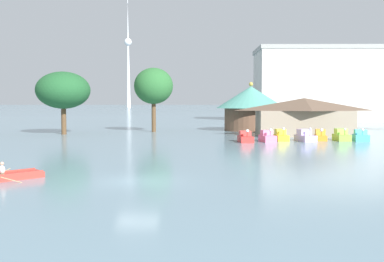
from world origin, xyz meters
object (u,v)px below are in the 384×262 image
at_px(rowboat_with_rower, 7,176).
at_px(pedal_boat_lavender, 305,137).
at_px(pedal_boat_lime, 341,136).
at_px(boathouse, 304,116).
at_px(distant_broadcast_tower, 128,53).
at_px(shoreline_tree_tall_left, 63,90).
at_px(shoreline_tree_mid, 154,86).
at_px(pedal_boat_pink, 267,137).
at_px(pedal_boat_red, 245,138).
at_px(pedal_boat_cyan, 361,136).
at_px(background_building_block, 317,85).
at_px(pedal_boat_yellow, 281,136).
at_px(pedal_boat_orange, 320,136).
at_px(green_roof_pavilion, 251,105).

bearing_deg(rowboat_with_rower, pedal_boat_lavender, 3.24).
relative_size(pedal_boat_lime, boathouse, 0.19).
bearing_deg(distant_broadcast_tower, pedal_boat_lavender, -77.60).
xyz_separation_m(shoreline_tree_tall_left, shoreline_tree_mid, (12.63, 5.57, 0.82)).
bearing_deg(pedal_boat_pink, pedal_boat_lime, 88.40).
height_order(pedal_boat_red, pedal_boat_cyan, pedal_boat_red).
height_order(boathouse, background_building_block, background_building_block).
relative_size(pedal_boat_yellow, shoreline_tree_mid, 0.27).
relative_size(shoreline_tree_tall_left, background_building_block, 0.30).
height_order(pedal_boat_cyan, boathouse, boathouse).
bearing_deg(pedal_boat_pink, shoreline_tree_tall_left, -122.25).
distance_m(pedal_boat_pink, pedal_boat_lavender, 4.66).
relative_size(pedal_boat_orange, green_roof_pavilion, 0.25).
relative_size(pedal_boat_red, boathouse, 0.21).
xyz_separation_m(pedal_boat_pink, pedal_boat_cyan, (11.48, 0.98, 0.00)).
relative_size(pedal_boat_pink, pedal_boat_lime, 1.10).
xyz_separation_m(pedal_boat_orange, distant_broadcast_tower, (-80.89, 356.69, 51.66)).
relative_size(pedal_boat_lavender, shoreline_tree_mid, 0.30).
distance_m(pedal_boat_orange, distant_broadcast_tower, 369.38).
relative_size(rowboat_with_rower, pedal_boat_pink, 1.32).
xyz_separation_m(pedal_boat_lavender, background_building_block, (17.74, 58.30, 8.70)).
height_order(pedal_boat_yellow, pedal_boat_lime, pedal_boat_yellow).
height_order(pedal_boat_pink, pedal_boat_yellow, pedal_boat_yellow).
height_order(green_roof_pavilion, shoreline_tree_mid, shoreline_tree_mid).
xyz_separation_m(pedal_boat_pink, distant_broadcast_tower, (-74.05, 358.49, 51.65)).
distance_m(shoreline_tree_mid, background_building_block, 56.33).
height_order(rowboat_with_rower, pedal_boat_lavender, pedal_boat_lavender).
bearing_deg(pedal_boat_lavender, pedal_boat_orange, 105.86).
distance_m(pedal_boat_lime, shoreline_tree_tall_left, 38.91).
bearing_deg(pedal_boat_lavender, pedal_boat_red, -95.78).
height_order(rowboat_with_rower, boathouse, boathouse).
xyz_separation_m(rowboat_with_rower, green_roof_pavilion, (20.42, 45.72, 3.99)).
height_order(rowboat_with_rower, pedal_boat_pink, pedal_boat_pink).
bearing_deg(green_roof_pavilion, pedal_boat_orange, -71.62).
bearing_deg(pedal_boat_cyan, background_building_block, 179.28).
bearing_deg(background_building_block, pedal_boat_lime, -102.83).
bearing_deg(pedal_boat_lime, pedal_boat_yellow, -90.43).
height_order(pedal_boat_pink, pedal_boat_orange, pedal_boat_pink).
relative_size(rowboat_with_rower, pedal_boat_red, 1.30).
height_order(rowboat_with_rower, pedal_boat_lime, pedal_boat_lime).
relative_size(pedal_boat_yellow, green_roof_pavilion, 0.23).
bearing_deg(boathouse, pedal_boat_lavender, -103.21).
bearing_deg(shoreline_tree_mid, pedal_boat_red, -54.29).
relative_size(pedal_boat_lime, background_building_block, 0.09).
bearing_deg(distant_broadcast_tower, pedal_boat_lime, -76.86).
bearing_deg(pedal_boat_lavender, pedal_boat_cyan, 79.69).
bearing_deg(pedal_boat_orange, pedal_boat_yellow, -74.77).
distance_m(pedal_boat_orange, background_building_block, 59.75).
relative_size(pedal_boat_pink, distant_broadcast_tower, 0.02).
bearing_deg(pedal_boat_yellow, pedal_boat_orange, 90.84).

